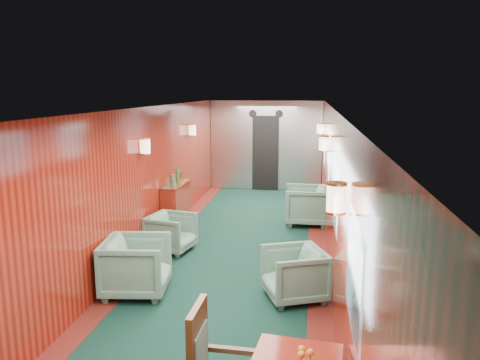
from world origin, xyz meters
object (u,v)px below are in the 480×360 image
(armchair_left_near, at_px, (136,266))
(armchair_right_near, at_px, (294,274))
(armchair_left_far, at_px, (171,233))
(credenza, at_px, (176,206))
(armchair_right_far, at_px, (306,205))

(armchair_left_near, bearing_deg, armchair_right_near, -93.34)
(armchair_left_far, relative_size, armchair_right_near, 0.95)
(credenza, distance_m, armchair_right_far, 2.60)
(credenza, height_order, armchair_left_far, credenza)
(armchair_left_far, xyz_separation_m, armchair_right_near, (2.10, -1.53, 0.02))
(armchair_left_far, distance_m, armchair_right_near, 2.60)
(armchair_left_far, bearing_deg, armchair_right_far, -36.32)
(armchair_left_near, relative_size, armchair_right_near, 1.13)
(armchair_right_near, bearing_deg, armchair_left_near, -107.78)
(credenza, height_order, armchair_left_near, credenza)
(credenza, relative_size, armchair_left_far, 1.70)
(armchair_right_far, bearing_deg, credenza, -72.84)
(armchair_left_near, height_order, armchair_right_near, armchair_left_near)
(credenza, bearing_deg, armchair_left_near, -84.29)
(credenza, xyz_separation_m, armchair_right_far, (2.47, 0.81, -0.08))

